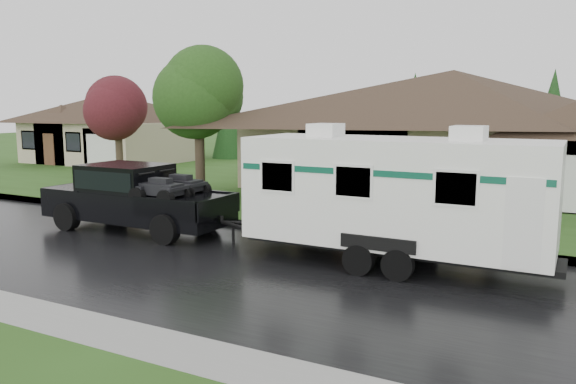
% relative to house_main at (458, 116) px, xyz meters
% --- Properties ---
extents(ground, '(140.00, 140.00, 0.00)m').
position_rel_house_main_xyz_m(ground, '(-2.29, -13.84, -3.59)').
color(ground, '#2A4D18').
rests_on(ground, ground).
extents(road, '(140.00, 8.00, 0.01)m').
position_rel_house_main_xyz_m(road, '(-2.29, -15.84, -3.59)').
color(road, black).
rests_on(road, ground).
extents(curb, '(140.00, 0.50, 0.15)m').
position_rel_house_main_xyz_m(curb, '(-2.29, -11.59, -3.52)').
color(curb, gray).
rests_on(curb, ground).
extents(lawn, '(140.00, 26.00, 0.15)m').
position_rel_house_main_xyz_m(lawn, '(-2.29, 1.16, -3.52)').
color(lawn, '#2A4D18').
rests_on(lawn, ground).
extents(house_main, '(19.44, 10.80, 6.90)m').
position_rel_house_main_xyz_m(house_main, '(0.00, 0.00, 0.00)').
color(house_main, tan).
rests_on(house_main, lawn).
extents(house_far, '(10.80, 8.64, 5.80)m').
position_rel_house_main_xyz_m(house_far, '(-24.07, 2.02, -0.62)').
color(house_far, '#C2B190').
rests_on(house_far, lawn).
extents(tree_left_green, '(3.84, 3.84, 6.35)m').
position_rel_house_main_xyz_m(tree_left_green, '(-9.50, -7.54, 0.96)').
color(tree_left_green, '#382B1E').
rests_on(tree_left_green, lawn).
extents(tree_red, '(3.29, 3.29, 5.44)m').
position_rel_house_main_xyz_m(tree_red, '(-16.67, -5.07, 0.33)').
color(tree_red, '#382B1E').
rests_on(tree_red, lawn).
extents(shrub_row, '(13.60, 1.00, 1.00)m').
position_rel_house_main_xyz_m(shrub_row, '(-0.29, -4.54, -2.94)').
color(shrub_row, '#143814').
rests_on(shrub_row, lawn).
extents(pickup_truck, '(6.51, 2.47, 2.17)m').
position_rel_house_main_xyz_m(pickup_truck, '(-7.61, -13.75, -2.43)').
color(pickup_truck, black).
rests_on(pickup_truck, ground).
extents(travel_trailer, '(8.03, 2.82, 3.60)m').
position_rel_house_main_xyz_m(travel_trailer, '(1.21, -13.75, -1.68)').
color(travel_trailer, white).
rests_on(travel_trailer, ground).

